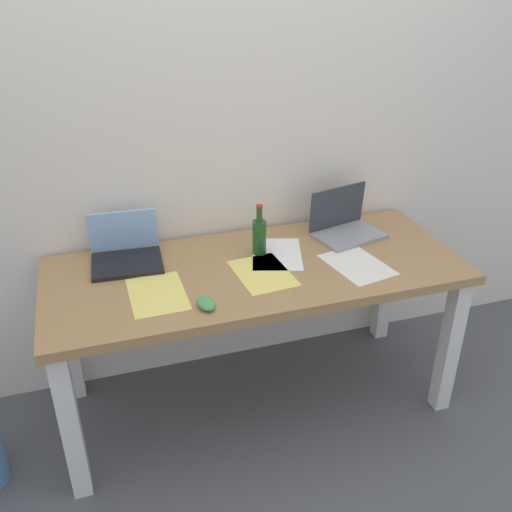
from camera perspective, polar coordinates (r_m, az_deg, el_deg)
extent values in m
plane|color=#515459|center=(2.78, 0.00, -14.19)|extent=(8.00, 8.00, 0.00)
cube|color=silver|center=(2.51, -2.91, 15.02)|extent=(5.20, 0.08, 2.60)
cube|color=#A37A4C|center=(2.36, 0.00, -1.50)|extent=(1.73, 0.71, 0.04)
cube|color=silver|center=(2.27, -18.21, -16.02)|extent=(0.07, 0.07, 0.68)
cube|color=silver|center=(2.67, 18.94, -8.59)|extent=(0.07, 0.07, 0.68)
cube|color=silver|center=(2.73, -18.47, -7.62)|extent=(0.07, 0.07, 0.68)
cube|color=silver|center=(3.07, 12.85, -2.50)|extent=(0.07, 0.07, 0.68)
cube|color=black|center=(2.41, -12.87, -0.76)|extent=(0.30, 0.24, 0.02)
cube|color=#8CB7EA|center=(2.48, -13.23, 2.54)|extent=(0.29, 0.04, 0.18)
cube|color=gray|center=(2.62, 9.41, 2.00)|extent=(0.34, 0.26, 0.02)
cube|color=#333842|center=(2.65, 8.19, 4.94)|extent=(0.30, 0.09, 0.20)
cylinder|color=#1E5123|center=(2.42, 0.34, 1.87)|extent=(0.06, 0.06, 0.15)
cylinder|color=#1E5123|center=(2.37, 0.34, 4.23)|extent=(0.03, 0.03, 0.07)
cylinder|color=#B21E19|center=(2.36, 0.34, 5.05)|extent=(0.03, 0.03, 0.01)
ellipsoid|color=#4C9E56|center=(2.09, -5.08, -4.77)|extent=(0.07, 0.11, 0.03)
cube|color=#F4E06B|center=(2.30, 0.69, -1.75)|extent=(0.24, 0.31, 0.00)
cube|color=white|center=(2.45, 2.11, 0.20)|extent=(0.29, 0.34, 0.00)
cube|color=#F4E06B|center=(2.19, -9.93, -3.80)|extent=(0.22, 0.30, 0.00)
cube|color=white|center=(2.40, 10.18, -0.87)|extent=(0.26, 0.33, 0.00)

